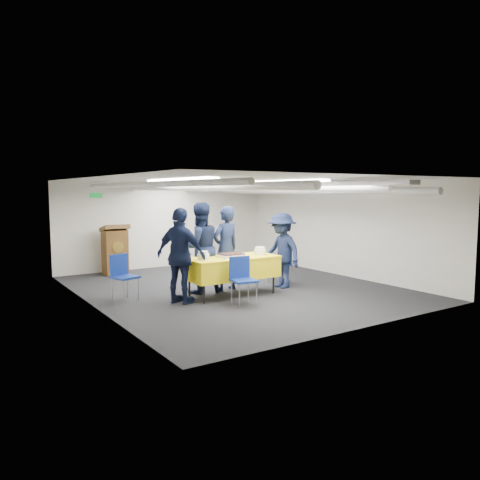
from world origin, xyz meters
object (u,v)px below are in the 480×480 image
Objects in this scene: sailor_b at (200,248)px; sailor_c at (181,256)px; sailor_a at (226,248)px; sheet_cake at (231,255)px; chair_left at (122,272)px; serving_table at (232,267)px; podium at (115,250)px; sailor_d at (282,250)px; chair_near at (242,275)px; chair_right at (282,260)px.

sailor_c is at bearing 46.11° from sailor_b.
sailor_c is (-1.29, -0.53, 0.01)m from sailor_a.
chair_left is (-1.90, 0.83, -0.28)m from sheet_cake.
chair_left is at bearing 157.68° from serving_table.
sheet_cake is 3.79m from podium.
sailor_a is at bearing -96.12° from sailor_c.
sailor_d is (1.12, -0.45, -0.08)m from sailor_a.
chair_near is (-0.19, -0.67, -0.28)m from sheet_cake.
chair_near reaches higher than sheet_cake.
chair_near is 1.72m from sailor_d.
serving_table is at bearing 131.05° from sailor_b.
chair_near is 0.49× the size of sailor_c.
sheet_cake is 0.54× the size of chair_left.
sailor_b reaches higher than sailor_a.
chair_left is at bearing 16.25° from sailor_c.
podium is (-1.11, 3.61, -0.20)m from sheet_cake.
sailor_d reaches higher than sheet_cake.
podium is 4.20m from chair_right.
podium is 4.39m from chair_near.
chair_right is (2.71, -3.21, -0.08)m from podium.
sheet_cake is 0.72m from sailor_b.
sheet_cake is 0.26× the size of sailor_b.
sailor_a is at bearing 68.77° from sheet_cake.
sailor_d is at bearing 3.72° from sheet_cake.
sailor_c reaches higher than chair_right.
chair_left is 1.22m from sailor_c.
chair_right is 2.73m from sailor_c.
sheet_cake is 1.08m from sailor_c.
sailor_a is 1.39m from sailor_c.
serving_table is 3.77m from podium.
chair_right is at bearing 14.35° from sheet_cake.
chair_near is at bearing -155.73° from sailor_c.
sailor_c is at bearing -178.61° from serving_table.
sailor_a reaches higher than serving_table.
sheet_cake is (-0.05, -0.03, 0.25)m from serving_table.
sailor_d is (3.23, -0.74, 0.27)m from chair_left.
sailor_d is (2.41, 0.08, -0.08)m from sailor_c.
sailor_d is at bearing 2.49° from serving_table.
sailor_c is (0.82, -0.83, 0.35)m from chair_left.
sailor_d reaches higher than chair_near.
chair_right is 1.44m from sailor_a.
sailor_a is (0.16, 0.50, 0.32)m from serving_table.
sailor_c reaches higher than serving_table.
chair_right is 2.01m from sailor_b.
chair_near is at bearing -41.32° from chair_left.
podium reaches higher than sheet_cake.
sailor_d is at bearing 168.53° from sailor_b.
sailor_b reaches higher than sailor_d.
podium is at bearing -70.21° from sailor_b.
chair_near is 0.48× the size of sailor_b.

